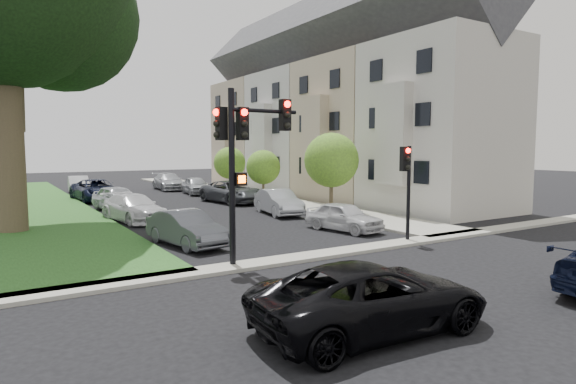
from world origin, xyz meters
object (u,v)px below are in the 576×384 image
traffic_signal_main (244,145)px  car_parked_6 (134,208)px  small_tree_a (331,160)px  car_parked_7 (118,199)px  small_tree_b (263,167)px  car_parked_3 (196,186)px  car_parked_1 (279,202)px  car_parked_9 (79,185)px  car_cross_near (372,297)px  car_parked_8 (96,190)px  car_parked_5 (186,228)px  car_parked_0 (344,217)px  traffic_signal_secondary (407,176)px  car_parked_2 (232,192)px  small_tree_c (230,163)px  car_parked_4 (169,182)px

traffic_signal_main → car_parked_6: bearing=93.2°
small_tree_a → car_parked_7: small_tree_a is taller
small_tree_b → car_parked_3: small_tree_b is taller
car_parked_1 → car_parked_6: size_ratio=0.90×
car_parked_9 → car_parked_1: bearing=-64.6°
car_cross_near → car_parked_8: bearing=4.0°
car_parked_5 → car_parked_8: size_ratio=0.74×
small_tree_a → car_parked_3: small_tree_a is taller
car_cross_near → car_parked_6: size_ratio=1.07×
car_parked_6 → small_tree_b: bearing=15.2°
car_parked_5 → car_parked_6: bearing=81.7°
car_parked_7 → car_parked_6: bearing=-102.4°
car_parked_0 → car_parked_3: size_ratio=0.91×
car_parked_6 → car_parked_0: bearing=-56.6°
car_parked_1 → car_parked_3: bearing=97.8°
small_tree_b → car_parked_9: 17.00m
traffic_signal_secondary → car_parked_0: size_ratio=1.00×
car_parked_0 → car_parked_1: car_parked_1 is taller
car_parked_5 → car_parked_8: car_parked_8 is taller
car_parked_0 → car_parked_7: bearing=109.3°
car_parked_1 → car_parked_9: car_parked_1 is taller
car_parked_0 → traffic_signal_secondary: bearing=-94.4°
traffic_signal_main → car_parked_8: traffic_signal_main is taller
car_cross_near → car_parked_2: car_parked_2 is taller
traffic_signal_main → car_parked_3: traffic_signal_main is taller
car_parked_0 → car_parked_8: 20.34m
small_tree_b → traffic_signal_secondary: bearing=-98.6°
traffic_signal_main → car_parked_9: traffic_signal_main is taller
car_parked_3 → car_parked_6: size_ratio=0.88×
traffic_signal_main → car_parked_9: 29.76m
traffic_signal_secondary → car_parked_0: traffic_signal_secondary is taller
car_parked_0 → car_parked_5: size_ratio=0.93×
car_parked_8 → car_parked_9: car_parked_8 is taller
car_parked_9 → small_tree_a: bearing=-60.1°
small_tree_c → car_parked_2: size_ratio=0.70×
car_parked_0 → car_parked_7: size_ratio=0.86×
car_cross_near → car_parked_0: car_cross_near is taller
car_parked_0 → car_parked_9: bearing=95.1°
traffic_signal_main → car_cross_near: traffic_signal_main is taller
car_parked_2 → traffic_signal_secondary: bearing=-97.7°
car_parked_1 → car_parked_8: size_ratio=0.78×
small_tree_a → car_parked_4: size_ratio=0.90×
car_cross_near → car_parked_9: 35.94m
small_tree_b → car_parked_1: small_tree_b is taller
car_parked_0 → car_parked_8: bearing=100.2°
car_parked_5 → car_parked_6: 7.33m
car_cross_near → car_parked_3: size_ratio=1.22×
small_tree_a → car_parked_0: 5.97m
traffic_signal_secondary → car_parked_8: bearing=108.7°
small_tree_a → car_parked_8: small_tree_a is taller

